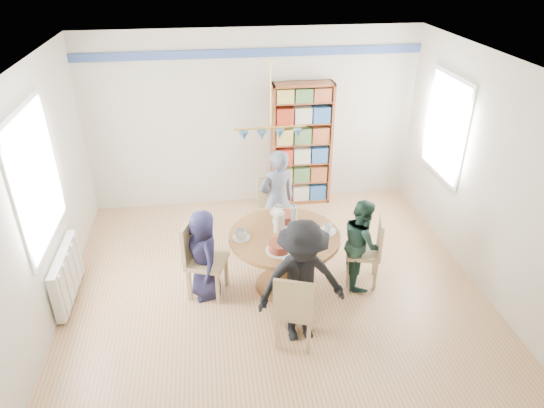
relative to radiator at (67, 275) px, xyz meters
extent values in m
plane|color=tan|center=(2.42, -0.30, -0.35)|extent=(5.00, 5.00, 0.00)
plane|color=white|center=(2.42, -0.30, 2.35)|extent=(5.00, 5.00, 0.00)
plane|color=beige|center=(2.42, 2.20, 1.00)|extent=(5.00, 0.00, 5.00)
plane|color=beige|center=(2.42, -2.80, 1.00)|extent=(5.00, 0.00, 5.00)
plane|color=beige|center=(-0.08, -0.30, 1.00)|extent=(0.00, 5.00, 5.00)
plane|color=beige|center=(4.92, -0.30, 1.00)|extent=(0.00, 5.00, 5.00)
cube|color=#304785|center=(2.42, 2.18, 2.00)|extent=(5.00, 0.02, 0.12)
cube|color=white|center=(-0.07, 0.00, 1.25)|extent=(0.03, 1.32, 1.52)
cube|color=white|center=(-0.05, 0.00, 1.25)|extent=(0.01, 1.20, 1.40)
cube|color=white|center=(4.90, 1.00, 1.20)|extent=(0.03, 1.12, 1.42)
cube|color=white|center=(4.88, 1.00, 1.20)|extent=(0.01, 1.00, 1.30)
cylinder|color=gold|center=(2.42, 0.20, 1.98)|extent=(0.01, 0.01, 0.75)
cylinder|color=gold|center=(2.42, 0.20, 1.60)|extent=(0.80, 0.02, 0.02)
cone|color=teal|center=(2.12, 0.20, 1.52)|extent=(0.11, 0.11, 0.10)
cone|color=teal|center=(2.32, 0.20, 1.52)|extent=(0.11, 0.11, 0.10)
cone|color=teal|center=(2.52, 0.20, 1.52)|extent=(0.11, 0.11, 0.10)
cone|color=teal|center=(2.72, 0.20, 1.52)|extent=(0.11, 0.11, 0.10)
cube|color=silver|center=(0.00, 0.00, 0.00)|extent=(0.10, 1.00, 0.60)
cube|color=silver|center=(0.06, -0.40, 0.00)|extent=(0.02, 0.06, 0.56)
cube|color=silver|center=(0.06, -0.20, 0.00)|extent=(0.02, 0.06, 0.56)
cube|color=silver|center=(0.06, 0.00, 0.00)|extent=(0.02, 0.06, 0.56)
cube|color=silver|center=(0.06, 0.20, 0.00)|extent=(0.02, 0.06, 0.56)
cube|color=silver|center=(0.06, 0.40, 0.00)|extent=(0.02, 0.06, 0.56)
cylinder|color=brown|center=(2.54, -0.11, 0.37)|extent=(1.30, 1.30, 0.05)
cylinder|color=brown|center=(2.54, -0.11, 0.00)|extent=(0.16, 0.16, 0.70)
cylinder|color=brown|center=(2.54, -0.11, -0.33)|extent=(0.70, 0.70, 0.04)
cube|color=tan|center=(1.62, -0.11, 0.11)|extent=(0.55, 0.55, 0.05)
cube|color=tan|center=(1.44, -0.05, 0.36)|extent=(0.18, 0.42, 0.51)
cube|color=tan|center=(1.72, -0.33, -0.13)|extent=(0.05, 0.05, 0.44)
cube|color=tan|center=(1.84, -0.01, -0.13)|extent=(0.05, 0.05, 0.44)
cube|color=tan|center=(1.40, -0.22, -0.13)|extent=(0.05, 0.05, 0.44)
cube|color=tan|center=(1.51, 0.11, -0.13)|extent=(0.05, 0.05, 0.44)
cube|color=tan|center=(3.51, -0.12, 0.07)|extent=(0.49, 0.49, 0.05)
cube|color=tan|center=(3.68, -0.18, 0.31)|extent=(0.15, 0.39, 0.47)
cube|color=tan|center=(3.40, 0.07, -0.15)|extent=(0.05, 0.05, 0.41)
cube|color=tan|center=(3.31, -0.23, -0.15)|extent=(0.05, 0.05, 0.41)
cube|color=tan|center=(3.71, -0.02, -0.15)|extent=(0.05, 0.05, 0.41)
cube|color=tan|center=(3.62, -0.32, -0.15)|extent=(0.05, 0.05, 0.41)
cube|color=tan|center=(2.57, 0.86, 0.11)|extent=(0.48, 0.48, 0.05)
cube|color=tan|center=(2.55, 1.05, 0.37)|extent=(0.43, 0.10, 0.51)
cube|color=tan|center=(2.42, 0.67, -0.13)|extent=(0.05, 0.05, 0.44)
cube|color=tan|center=(2.77, 0.71, -0.13)|extent=(0.05, 0.05, 0.44)
cube|color=tan|center=(2.38, 1.01, -0.13)|extent=(0.05, 0.05, 0.44)
cube|color=tan|center=(2.73, 1.06, -0.13)|extent=(0.05, 0.05, 0.44)
cube|color=tan|center=(2.51, -1.03, 0.08)|extent=(0.52, 0.52, 0.05)
cube|color=tan|center=(2.45, -1.20, 0.32)|extent=(0.39, 0.17, 0.48)
cube|color=tan|center=(2.72, -0.93, -0.14)|extent=(0.05, 0.05, 0.41)
cube|color=tan|center=(2.41, -0.82, -0.14)|extent=(0.05, 0.05, 0.41)
cube|color=tan|center=(2.61, -1.23, -0.14)|extent=(0.05, 0.05, 0.41)
cube|color=tan|center=(2.30, -1.12, -0.14)|extent=(0.05, 0.05, 0.41)
imported|color=#1B1B3C|center=(1.59, -0.13, 0.21)|extent=(0.51, 0.64, 1.13)
imported|color=#1C382E|center=(3.47, -0.14, 0.22)|extent=(0.47, 0.59, 1.14)
imported|color=gray|center=(2.58, 0.80, 0.36)|extent=(0.60, 0.48, 1.42)
imported|color=black|center=(2.57, -0.97, 0.36)|extent=(0.96, 0.60, 1.42)
cube|color=brown|center=(2.70, 2.04, 0.62)|extent=(0.04, 0.28, 1.94)
cube|color=brown|center=(3.59, 2.04, 0.62)|extent=(0.04, 0.28, 1.94)
cube|color=brown|center=(3.14, 2.04, 1.57)|extent=(0.92, 0.28, 0.04)
cube|color=brown|center=(3.14, 2.04, -0.32)|extent=(0.92, 0.28, 0.06)
cube|color=brown|center=(3.14, 2.17, 0.62)|extent=(0.92, 0.02, 1.94)
cube|color=brown|center=(3.14, 2.04, 0.02)|extent=(0.87, 0.26, 0.02)
cube|color=brown|center=(3.14, 2.04, 0.34)|extent=(0.87, 0.26, 0.02)
cube|color=brown|center=(3.14, 2.04, 0.67)|extent=(0.87, 0.26, 0.02)
cube|color=brown|center=(3.14, 2.04, 0.99)|extent=(0.87, 0.26, 0.02)
cube|color=brown|center=(3.14, 2.04, 1.31)|extent=(0.87, 0.26, 0.02)
cube|color=maroon|center=(2.87, 2.02, -0.17)|extent=(0.25, 0.20, 0.24)
cube|color=beige|center=(3.14, 2.02, -0.17)|extent=(0.25, 0.20, 0.24)
cube|color=#245087|center=(3.42, 2.02, -0.17)|extent=(0.25, 0.20, 0.24)
cube|color=tan|center=(2.87, 2.02, 0.15)|extent=(0.25, 0.20, 0.24)
cube|color=#426839|center=(3.14, 2.02, 0.15)|extent=(0.25, 0.20, 0.24)
cube|color=brown|center=(3.42, 2.02, 0.15)|extent=(0.25, 0.20, 0.24)
cube|color=maroon|center=(2.87, 2.02, 0.47)|extent=(0.25, 0.20, 0.24)
cube|color=beige|center=(3.14, 2.02, 0.47)|extent=(0.25, 0.20, 0.24)
cube|color=#245087|center=(3.42, 2.02, 0.47)|extent=(0.25, 0.20, 0.24)
cube|color=tan|center=(2.87, 2.02, 0.80)|extent=(0.25, 0.20, 0.24)
cube|color=#426839|center=(3.14, 2.02, 0.80)|extent=(0.25, 0.20, 0.24)
cube|color=brown|center=(3.42, 2.02, 0.80)|extent=(0.25, 0.20, 0.24)
cube|color=maroon|center=(2.87, 2.02, 1.12)|extent=(0.25, 0.20, 0.24)
cube|color=beige|center=(3.14, 2.02, 1.12)|extent=(0.25, 0.20, 0.24)
cube|color=#245087|center=(3.42, 2.02, 1.12)|extent=(0.25, 0.20, 0.24)
cube|color=tan|center=(2.87, 2.02, 1.42)|extent=(0.25, 0.20, 0.20)
cube|color=#426839|center=(3.14, 2.02, 1.42)|extent=(0.25, 0.20, 0.20)
cube|color=brown|center=(3.42, 2.02, 1.42)|extent=(0.25, 0.20, 0.20)
cylinder|color=white|center=(2.48, -0.03, 0.53)|extent=(0.13, 0.13, 0.25)
sphere|color=white|center=(2.48, -0.03, 0.65)|extent=(0.09, 0.09, 0.09)
cylinder|color=silver|center=(2.66, 0.01, 0.55)|extent=(0.07, 0.07, 0.30)
cylinder|color=teal|center=(2.66, 0.01, 0.71)|extent=(0.03, 0.03, 0.03)
cylinder|color=white|center=(2.59, 0.18, 0.41)|extent=(0.32, 0.32, 0.01)
cylinder|color=maroon|center=(2.59, 0.18, 0.46)|extent=(0.25, 0.25, 0.09)
cylinder|color=white|center=(2.43, -0.43, 0.41)|extent=(0.32, 0.32, 0.01)
cylinder|color=maroon|center=(2.43, -0.43, 0.46)|extent=(0.25, 0.25, 0.09)
cylinder|color=white|center=(2.03, -0.12, 0.41)|extent=(0.21, 0.21, 0.01)
imported|color=white|center=(2.03, -0.12, 0.45)|extent=(0.13, 0.13, 0.10)
cylinder|color=white|center=(3.04, -0.12, 0.41)|extent=(0.21, 0.21, 0.01)
imported|color=white|center=(3.04, -0.12, 0.45)|extent=(0.11, 0.11, 0.10)
cylinder|color=white|center=(2.54, 0.39, 0.41)|extent=(0.21, 0.21, 0.01)
imported|color=white|center=(2.54, 0.39, 0.45)|extent=(0.13, 0.13, 0.10)
cylinder|color=white|center=(2.54, -0.62, 0.41)|extent=(0.21, 0.21, 0.01)
imported|color=white|center=(2.54, -0.62, 0.45)|extent=(0.11, 0.11, 0.10)
camera|label=1|loc=(1.74, -4.80, 3.43)|focal=32.00mm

